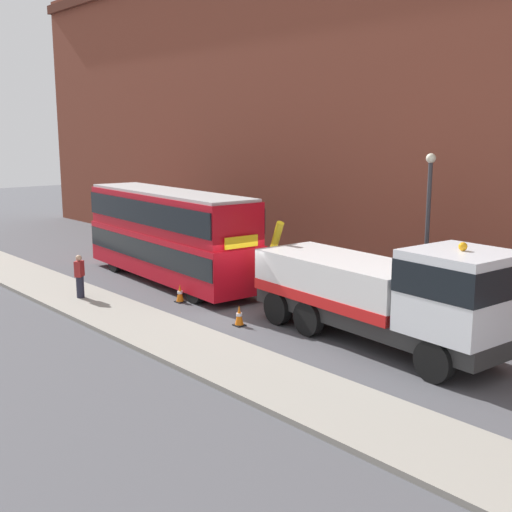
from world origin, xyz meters
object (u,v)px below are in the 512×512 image
object	(u,v)px
pedestrian_onlooker	(80,277)
traffic_cone_midway	(239,316)
recovery_tow_truck	(383,291)
double_decker_bus	(168,232)
street_lamp	(428,218)
traffic_cone_near_bus	(180,294)

from	to	relation	value
pedestrian_onlooker	traffic_cone_midway	world-z (taller)	pedestrian_onlooker
recovery_tow_truck	pedestrian_onlooker	size ratio (longest dim) A/B	5.98
double_decker_bus	street_lamp	xyz separation A→B (m)	(10.30, 4.47, 1.24)
double_decker_bus	traffic_cone_midway	xyz separation A→B (m)	(7.21, -1.98, -1.89)
traffic_cone_near_bus	street_lamp	size ratio (longest dim) A/B	0.12
street_lamp	pedestrian_onlooker	bearing A→B (deg)	-137.17
recovery_tow_truck	traffic_cone_midway	size ratio (longest dim) A/B	14.20
pedestrian_onlooker	traffic_cone_near_bus	xyz separation A→B (m)	(2.73, 2.85, -0.64)
traffic_cone_near_bus	street_lamp	world-z (taller)	street_lamp
pedestrian_onlooker	traffic_cone_midway	bearing A→B (deg)	-17.90
traffic_cone_midway	traffic_cone_near_bus	bearing A→B (deg)	176.17
recovery_tow_truck	traffic_cone_midway	bearing A→B (deg)	-152.75
recovery_tow_truck	pedestrian_onlooker	xyz separation A→B (m)	(-11.26, -4.53, -0.77)
traffic_cone_near_bus	traffic_cone_midway	bearing A→B (deg)	-3.83
traffic_cone_midway	recovery_tow_truck	bearing A→B (deg)	22.91
traffic_cone_midway	street_lamp	xyz separation A→B (m)	(3.09, 6.45, 3.13)
recovery_tow_truck	pedestrian_onlooker	bearing A→B (deg)	-153.72
pedestrian_onlooker	traffic_cone_near_bus	distance (m)	4.00
pedestrian_onlooker	traffic_cone_midway	size ratio (longest dim) A/B	2.38
pedestrian_onlooker	street_lamp	distance (m)	13.52
pedestrian_onlooker	traffic_cone_near_bus	bearing A→B (deg)	7.07
traffic_cone_near_bus	traffic_cone_midway	world-z (taller)	same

